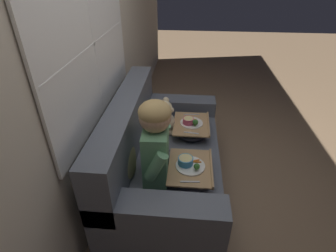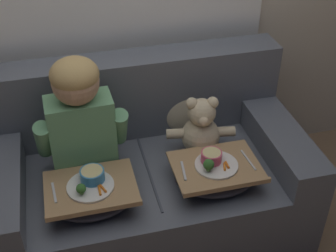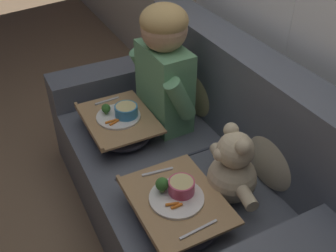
# 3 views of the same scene
# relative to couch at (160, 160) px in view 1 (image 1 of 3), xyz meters

# --- Properties ---
(ground_plane) EXTENTS (14.00, 14.00, 0.00)m
(ground_plane) POSITION_rel_couch_xyz_m (0.00, -0.07, -0.33)
(ground_plane) COLOR #8E7051
(wall_back_with_window) EXTENTS (8.00, 0.08, 2.60)m
(wall_back_with_window) POSITION_rel_couch_xyz_m (0.00, 0.53, 0.97)
(wall_back_with_window) COLOR beige
(wall_back_with_window) RESTS_ON ground_plane
(couch) EXTENTS (1.75, 0.96, 0.94)m
(couch) POSITION_rel_couch_xyz_m (0.00, 0.00, 0.00)
(couch) COLOR #565B66
(couch) RESTS_ON ground_plane
(throw_pillow_behind_child) EXTENTS (0.36, 0.17, 0.37)m
(throw_pillow_behind_child) POSITION_rel_couch_xyz_m (-0.33, 0.22, 0.28)
(throw_pillow_behind_child) COLOR tan
(throw_pillow_behind_child) RESTS_ON couch
(throw_pillow_behind_teddy) EXTENTS (0.36, 0.18, 0.38)m
(throw_pillow_behind_teddy) POSITION_rel_couch_xyz_m (0.33, 0.22, 0.28)
(throw_pillow_behind_teddy) COLOR #C1B293
(throw_pillow_behind_teddy) RESTS_ON couch
(child_figure) EXTENTS (0.48, 0.24, 0.68)m
(child_figure) POSITION_rel_couch_xyz_m (-0.33, -0.01, 0.48)
(child_figure) COLOR #66A370
(child_figure) RESTS_ON couch
(teddy_bear) EXTENTS (0.39, 0.28, 0.36)m
(teddy_bear) POSITION_rel_couch_xyz_m (0.33, -0.02, 0.27)
(teddy_bear) COLOR beige
(teddy_bear) RESTS_ON couch
(lap_tray_child) EXTENTS (0.45, 0.35, 0.18)m
(lap_tray_child) POSITION_rel_couch_xyz_m (-0.33, -0.28, 0.18)
(lap_tray_child) COLOR #2D2D38
(lap_tray_child) RESTS_ON child_figure
(lap_tray_teddy) EXTENTS (0.46, 0.36, 0.19)m
(lap_tray_teddy) POSITION_rel_couch_xyz_m (0.33, -0.28, 0.17)
(lap_tray_teddy) COLOR #2D2D38
(lap_tray_teddy) RESTS_ON teddy_bear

